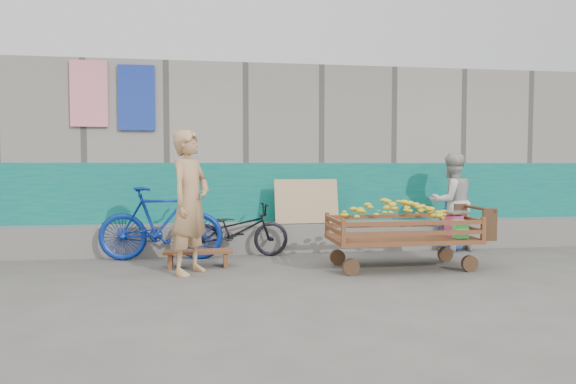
{
  "coord_description": "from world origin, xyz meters",
  "views": [
    {
      "loc": [
        -1.18,
        -5.65,
        1.36
      ],
      "look_at": [
        -0.15,
        1.2,
        1.0
      ],
      "focal_mm": 32.0,
      "sensor_mm": 36.0,
      "label": 1
    }
  ],
  "objects": [
    {
      "name": "bicycle_dark",
      "position": [
        -0.79,
        1.92,
        0.4
      ],
      "size": [
        1.55,
        0.64,
        0.8
      ],
      "primitive_type": "imported",
      "rotation": [
        0.0,
        0.0,
        1.65
      ],
      "color": "black",
      "rests_on": "ground"
    },
    {
      "name": "child",
      "position": [
        2.6,
        1.98,
        0.47
      ],
      "size": [
        0.52,
        0.39,
        0.94
      ],
      "primitive_type": "imported",
      "rotation": [
        0.0,
        0.0,
        2.92
      ],
      "color": "#3653B1",
      "rests_on": "ground"
    },
    {
      "name": "bench",
      "position": [
        -1.35,
        1.24,
        0.17
      ],
      "size": [
        0.91,
        0.27,
        0.23
      ],
      "color": "brown",
      "rests_on": "ground"
    },
    {
      "name": "woman",
      "position": [
        2.6,
        2.0,
        0.78
      ],
      "size": [
        0.84,
        0.7,
        1.56
      ],
      "primitive_type": "imported",
      "rotation": [
        0.0,
        0.0,
        3.3
      ],
      "color": "beige",
      "rests_on": "ground"
    },
    {
      "name": "ground",
      "position": [
        0.0,
        0.0,
        0.0
      ],
      "size": [
        80.0,
        80.0,
        0.0
      ],
      "primitive_type": "plane",
      "color": "#4E4C47",
      "rests_on": "ground"
    },
    {
      "name": "bicycle_blue",
      "position": [
        -1.89,
        1.85,
        0.53
      ],
      "size": [
        1.78,
        0.59,
        1.06
      ],
      "primitive_type": "imported",
      "rotation": [
        0.0,
        0.0,
        1.52
      ],
      "color": "#0D2D9C",
      "rests_on": "ground"
    },
    {
      "name": "vendor_man",
      "position": [
        -1.44,
        0.84,
        0.9
      ],
      "size": [
        0.72,
        0.78,
        1.8
      ],
      "primitive_type": "imported",
      "rotation": [
        0.0,
        0.0,
        0.99
      ],
      "color": "tan",
      "rests_on": "ground"
    },
    {
      "name": "banana_cart",
      "position": [
        1.28,
        0.78,
        0.59
      ],
      "size": [
        2.06,
        0.94,
        0.88
      ],
      "color": "brown",
      "rests_on": "ground"
    },
    {
      "name": "building_wall",
      "position": [
        -0.0,
        4.05,
        1.47
      ],
      "size": [
        12.0,
        3.5,
        3.0
      ],
      "color": "gray",
      "rests_on": "ground"
    }
  ]
}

